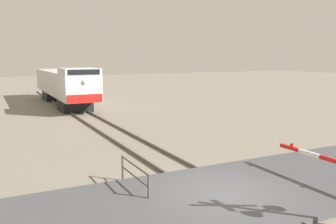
# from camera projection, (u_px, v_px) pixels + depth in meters

# --- Properties ---
(ground_plane) EXTENTS (160.00, 160.00, 0.00)m
(ground_plane) POSITION_uv_depth(u_px,v_px,m) (223.00, 197.00, 12.03)
(ground_plane) COLOR gray
(rail_track_left) EXTENTS (0.08, 80.00, 0.15)m
(rail_track_left) POSITION_uv_depth(u_px,v_px,m) (205.00, 199.00, 11.70)
(rail_track_left) COLOR #59544C
(rail_track_left) RESTS_ON ground_plane
(rail_track_right) EXTENTS (0.08, 80.00, 0.15)m
(rail_track_right) POSITION_uv_depth(u_px,v_px,m) (241.00, 191.00, 12.34)
(rail_track_right) COLOR #59544C
(rail_track_right) RESTS_ON ground_plane
(road_surface) EXTENTS (36.00, 5.46, 0.17)m
(road_surface) POSITION_uv_depth(u_px,v_px,m) (223.00, 195.00, 12.01)
(road_surface) COLOR #47474C
(road_surface) RESTS_ON ground_plane
(locomotive) EXTENTS (2.83, 16.13, 3.66)m
(locomotive) POSITION_uv_depth(u_px,v_px,m) (64.00, 85.00, 34.47)
(locomotive) COLOR black
(locomotive) RESTS_ON ground_plane
(guard_railing) EXTENTS (0.08, 2.48, 0.95)m
(guard_railing) POSITION_uv_depth(u_px,v_px,m) (135.00, 174.00, 12.50)
(guard_railing) COLOR #4C4742
(guard_railing) RESTS_ON ground_plane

